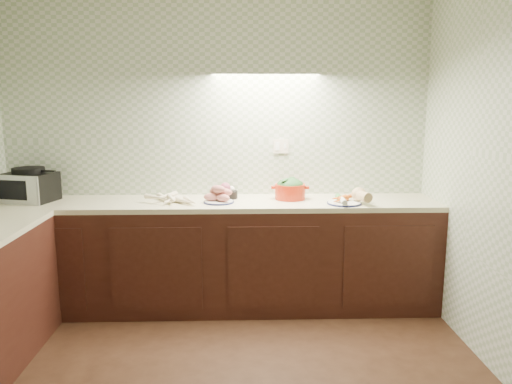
{
  "coord_description": "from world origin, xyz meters",
  "views": [
    {
      "loc": [
        0.2,
        -2.49,
        1.71
      ],
      "look_at": [
        0.32,
        1.25,
        1.02
      ],
      "focal_mm": 35.0,
      "sensor_mm": 36.0,
      "label": 1
    }
  ],
  "objects_px": {
    "toaster_oven": "(29,186)",
    "dutch_oven": "(290,189)",
    "parsnip_pile": "(170,198)",
    "sweet_potato_plate": "(219,196)",
    "veg_plate": "(351,198)",
    "onion_bowl": "(227,192)"
  },
  "relations": [
    {
      "from": "onion_bowl",
      "to": "parsnip_pile",
      "type": "bearing_deg",
      "value": -162.91
    },
    {
      "from": "toaster_oven",
      "to": "sweet_potato_plate",
      "type": "relative_size",
      "value": 1.79
    },
    {
      "from": "toaster_oven",
      "to": "parsnip_pile",
      "type": "height_order",
      "value": "toaster_oven"
    },
    {
      "from": "dutch_oven",
      "to": "veg_plate",
      "type": "distance_m",
      "value": 0.51
    },
    {
      "from": "dutch_oven",
      "to": "veg_plate",
      "type": "relative_size",
      "value": 0.95
    },
    {
      "from": "onion_bowl",
      "to": "veg_plate",
      "type": "xyz_separation_m",
      "value": [
        0.99,
        -0.25,
        -0.0
      ]
    },
    {
      "from": "onion_bowl",
      "to": "veg_plate",
      "type": "bearing_deg",
      "value": -13.96
    },
    {
      "from": "toaster_oven",
      "to": "dutch_oven",
      "type": "xyz_separation_m",
      "value": [
        2.12,
        0.02,
        -0.04
      ]
    },
    {
      "from": "toaster_oven",
      "to": "dutch_oven",
      "type": "height_order",
      "value": "toaster_oven"
    },
    {
      "from": "toaster_oven",
      "to": "parsnip_pile",
      "type": "bearing_deg",
      "value": 11.45
    },
    {
      "from": "parsnip_pile",
      "to": "onion_bowl",
      "type": "relative_size",
      "value": 2.55
    },
    {
      "from": "sweet_potato_plate",
      "to": "onion_bowl",
      "type": "bearing_deg",
      "value": 71.08
    },
    {
      "from": "sweet_potato_plate",
      "to": "veg_plate",
      "type": "bearing_deg",
      "value": -3.72
    },
    {
      "from": "parsnip_pile",
      "to": "sweet_potato_plate",
      "type": "relative_size",
      "value": 1.73
    },
    {
      "from": "parsnip_pile",
      "to": "dutch_oven",
      "type": "height_order",
      "value": "dutch_oven"
    },
    {
      "from": "dutch_oven",
      "to": "veg_plate",
      "type": "height_order",
      "value": "dutch_oven"
    },
    {
      "from": "toaster_oven",
      "to": "parsnip_pile",
      "type": "distance_m",
      "value": 1.15
    },
    {
      "from": "onion_bowl",
      "to": "dutch_oven",
      "type": "relative_size",
      "value": 0.54
    },
    {
      "from": "parsnip_pile",
      "to": "veg_plate",
      "type": "bearing_deg",
      "value": -4.16
    },
    {
      "from": "toaster_oven",
      "to": "dutch_oven",
      "type": "distance_m",
      "value": 2.12
    },
    {
      "from": "dutch_oven",
      "to": "sweet_potato_plate",
      "type": "bearing_deg",
      "value": -165.07
    },
    {
      "from": "sweet_potato_plate",
      "to": "toaster_oven",
      "type": "bearing_deg",
      "value": 176.11
    }
  ]
}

